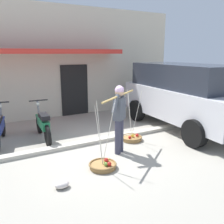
# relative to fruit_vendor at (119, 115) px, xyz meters

# --- Properties ---
(ground_plane) EXTENTS (90.00, 90.00, 0.00)m
(ground_plane) POSITION_rel_fruit_vendor_xyz_m (-0.32, 0.20, -0.98)
(ground_plane) COLOR #9E998C
(sidewalk_curb) EXTENTS (20.00, 0.24, 0.10)m
(sidewalk_curb) POSITION_rel_fruit_vendor_xyz_m (-0.32, 0.90, -0.93)
(sidewalk_curb) COLOR #BAB4A5
(sidewalk_curb) RESTS_ON ground
(fruit_vendor) EXTENTS (1.54, 1.18, 1.70)m
(fruit_vendor) POSITION_rel_fruit_vendor_xyz_m (0.00, 0.00, 0.00)
(fruit_vendor) COLOR #38384C
(fruit_vendor) RESTS_ON ground
(fruit_basket_left_side) EXTENTS (0.61, 0.61, 1.45)m
(fruit_basket_left_side) POSITION_rel_fruit_vendor_xyz_m (-0.75, -0.58, -0.90)
(fruit_basket_left_side) COLOR #9E7542
(fruit_basket_left_side) RESTS_ON ground
(fruit_basket_right_side) EXTENTS (0.61, 0.61, 1.45)m
(fruit_basket_right_side) POSITION_rel_fruit_vendor_xyz_m (0.76, 0.57, -0.90)
(fruit_basket_right_side) COLOR #9E7542
(fruit_basket_right_side) RESTS_ON ground
(motorcycle_second_in_row) EXTENTS (0.54, 1.82, 1.09)m
(motorcycle_second_in_row) POSITION_rel_fruit_vendor_xyz_m (-1.44, 1.87, -0.53)
(motorcycle_second_in_row) COLOR black
(motorcycle_second_in_row) RESTS_ON ground
(parked_truck) EXTENTS (2.37, 4.91, 2.10)m
(parked_truck) POSITION_rel_fruit_vendor_xyz_m (2.96, 0.79, 0.15)
(parked_truck) COLOR silver
(parked_truck) RESTS_ON ground
(storefront_building) EXTENTS (13.00, 6.00, 4.20)m
(storefront_building) POSITION_rel_fruit_vendor_xyz_m (-1.53, 6.73, 1.12)
(storefront_building) COLOR beige
(storefront_building) RESTS_ON ground
(plastic_litter_bag) EXTENTS (0.28, 0.22, 0.14)m
(plastic_litter_bag) POSITION_rel_fruit_vendor_xyz_m (-1.77, -0.91, -0.91)
(plastic_litter_bag) COLOR silver
(plastic_litter_bag) RESTS_ON ground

